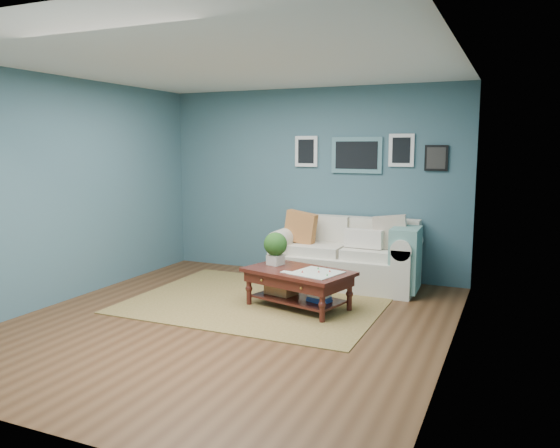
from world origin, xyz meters
The scene contains 4 objects.
room_shell centered at (0.02, 0.06, 1.36)m, with size 5.00×5.02×2.70m.
area_rug centered at (-0.07, 0.84, 0.01)m, with size 2.98×2.38×0.01m, color brown.
loveseat centered at (0.75, 2.03, 0.41)m, with size 1.96×0.89×1.01m.
coffee_table centered at (0.42, 0.80, 0.38)m, with size 1.36×1.00×0.85m.
Camera 1 is at (2.76, -4.96, 1.88)m, focal length 35.00 mm.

